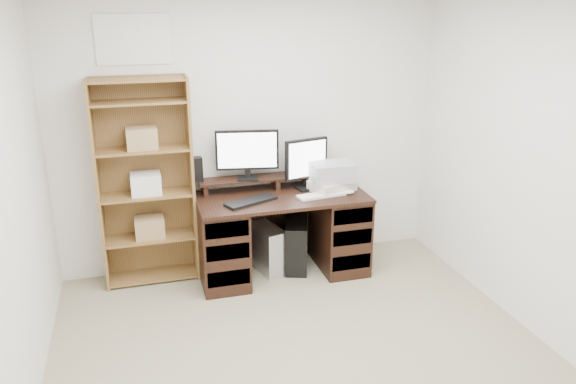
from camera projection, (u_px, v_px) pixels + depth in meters
name	position (u px, v px, depth m)	size (l,w,h in m)	color
room	(324.00, 207.00, 3.25)	(3.54, 4.04, 2.54)	#9C9272
desk	(282.00, 233.00, 5.07)	(1.50, 0.70, 0.75)	black
riser_shelf	(275.00, 178.00, 5.11)	(1.40, 0.22, 0.12)	black
monitor_wide	(247.00, 152.00, 4.94)	(0.55, 0.17, 0.44)	black
monitor_small	(306.00, 162.00, 5.06)	(0.42, 0.20, 0.46)	black
speaker	(197.00, 169.00, 4.92)	(0.09, 0.09, 0.22)	black
keyboard_black	(251.00, 201.00, 4.77)	(0.46, 0.15, 0.03)	black
keyboard_white	(321.00, 195.00, 4.93)	(0.43, 0.13, 0.02)	silver
mouse	(349.00, 192.00, 4.98)	(0.10, 0.07, 0.04)	silver
printer	(332.00, 185.00, 5.07)	(0.37, 0.28, 0.09)	beige
basket	(332.00, 172.00, 5.03)	(0.38, 0.27, 0.16)	#9FA4A9
tower_silver	(267.00, 248.00, 5.17)	(0.19, 0.43, 0.43)	#B8BBC0
tower_black	(296.00, 244.00, 5.22)	(0.33, 0.50, 0.46)	black
bookshelf	(146.00, 181.00, 4.80)	(0.80, 0.30, 1.80)	olive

